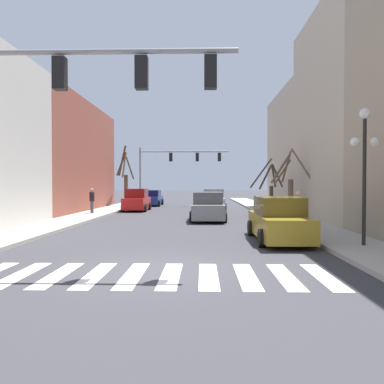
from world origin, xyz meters
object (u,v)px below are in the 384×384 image
(car_at_intersection, at_px, (137,201))
(street_tree_right_far, at_px, (125,178))
(car_parked_left_mid, at_px, (213,200))
(street_tree_right_mid, at_px, (290,187))
(car_parked_left_far, at_px, (279,220))
(pedestrian_on_right_sidewalk, at_px, (92,198))
(traffic_signal_near, at_px, (68,96))
(car_driving_toward_lane, at_px, (151,198))
(pedestrian_on_left_sidewalk, at_px, (298,206))
(street_tree_right_near, at_px, (270,188))
(car_parked_right_near, at_px, (208,207))
(traffic_signal_far, at_px, (174,162))
(street_lamp_right_corner, at_px, (365,149))

(car_at_intersection, bearing_deg, street_tree_right_far, 20.83)
(car_parked_left_mid, xyz_separation_m, street_tree_right_far, (-8.36, 4.46, 1.90))
(car_at_intersection, height_order, street_tree_right_mid, street_tree_right_mid)
(car_parked_left_far, relative_size, pedestrian_on_right_sidewalk, 2.73)
(traffic_signal_near, distance_m, car_driving_toward_lane, 28.44)
(car_driving_toward_lane, relative_size, pedestrian_on_left_sidewalk, 2.87)
(pedestrian_on_left_sidewalk, relative_size, street_tree_right_near, 0.45)
(car_at_intersection, height_order, pedestrian_on_right_sidewalk, pedestrian_on_right_sidewalk)
(car_parked_right_near, distance_m, pedestrian_on_right_sidewalk, 8.68)
(traffic_signal_far, height_order, street_tree_right_far, street_tree_right_far)
(traffic_signal_far, distance_m, car_driving_toward_lane, 4.45)
(car_parked_right_near, relative_size, street_tree_right_mid, 1.13)
(traffic_signal_far, xyz_separation_m, car_parked_left_mid, (3.69, -5.70, -3.56))
(street_lamp_right_corner, height_order, car_parked_left_mid, street_lamp_right_corner)
(traffic_signal_far, xyz_separation_m, street_tree_right_near, (7.49, -10.90, -2.44))
(traffic_signal_near, height_order, car_parked_left_far, traffic_signal_near)
(traffic_signal_near, relative_size, traffic_signal_far, 0.81)
(car_parked_left_far, bearing_deg, street_lamp_right_corner, -126.76)
(car_parked_right_near, relative_size, pedestrian_on_right_sidewalk, 2.79)
(pedestrian_on_right_sidewalk, height_order, street_tree_right_near, street_tree_right_near)
(traffic_signal_near, xyz_separation_m, pedestrian_on_left_sidewalk, (8.02, 8.13, -3.30))
(pedestrian_on_left_sidewalk, bearing_deg, street_tree_right_mid, -13.24)
(street_lamp_right_corner, bearing_deg, street_tree_right_near, 92.58)
(car_parked_left_mid, height_order, car_driving_toward_lane, car_parked_left_mid)
(car_parked_left_far, bearing_deg, car_parked_left_mid, 6.65)
(street_lamp_right_corner, bearing_deg, traffic_signal_near, -161.99)
(pedestrian_on_left_sidewalk, bearing_deg, car_parked_right_near, 37.70)
(car_parked_right_near, xyz_separation_m, street_tree_right_mid, (5.12, 1.01, 1.23))
(street_tree_right_far, bearing_deg, traffic_signal_far, 14.76)
(pedestrian_on_right_sidewalk, height_order, street_tree_right_far, street_tree_right_far)
(car_parked_right_near, bearing_deg, street_tree_right_mid, -78.88)
(traffic_signal_near, relative_size, car_parked_left_far, 1.51)
(pedestrian_on_left_sidewalk, xyz_separation_m, street_tree_right_mid, (0.91, 5.70, 0.86))
(street_tree_right_near, bearing_deg, car_driving_toward_lane, 130.42)
(car_parked_left_mid, bearing_deg, street_tree_right_mid, -150.05)
(car_at_intersection, distance_m, car_parked_right_near, 9.61)
(pedestrian_on_right_sidewalk, bearing_deg, car_at_intersection, 117.82)
(street_lamp_right_corner, xyz_separation_m, street_tree_right_far, (-12.78, 23.27, -0.62))
(traffic_signal_far, xyz_separation_m, pedestrian_on_left_sidewalk, (7.30, -19.24, -3.22))
(traffic_signal_near, bearing_deg, street_tree_right_near, 63.49)
(traffic_signal_far, xyz_separation_m, pedestrian_on_right_sidewalk, (-4.92, -11.22, -3.20))
(street_lamp_right_corner, height_order, car_parked_left_far, street_lamp_right_corner)
(street_lamp_right_corner, xyz_separation_m, car_parked_left_mid, (-4.42, 18.80, -2.52))
(car_driving_toward_lane, bearing_deg, car_at_intersection, 179.10)
(pedestrian_on_right_sidewalk, distance_m, street_tree_right_mid, 13.36)
(traffic_signal_far, height_order, car_parked_right_near, traffic_signal_far)
(car_parked_left_far, bearing_deg, pedestrian_on_right_sidewalk, 42.75)
(street_tree_right_mid, bearing_deg, car_parked_left_far, -105.53)
(traffic_signal_near, distance_m, street_tree_right_mid, 16.64)
(traffic_signal_far, xyz_separation_m, car_parked_left_far, (5.67, -22.68, -3.59))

